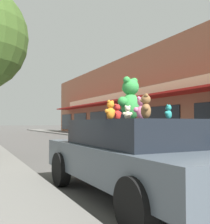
% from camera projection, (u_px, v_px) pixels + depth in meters
% --- Properties ---
extents(storefront_row, '(14.42, 41.72, 6.88)m').
position_uv_depth(storefront_row, '(202.00, 98.00, 24.24)').
color(storefront_row, '#9E6047').
rests_on(storefront_row, ground_plane).
extents(plush_art_car, '(2.13, 4.50, 1.33)m').
position_uv_depth(plush_art_car, '(138.00, 154.00, 4.84)').
color(plush_art_car, '#4C5660').
rests_on(plush_art_car, ground_plane).
extents(teddy_bear_giant, '(0.60, 0.43, 0.80)m').
position_uv_depth(teddy_bear_giant, '(130.00, 99.00, 5.22)').
color(teddy_bear_giant, green).
rests_on(teddy_bear_giant, plush_art_car).
extents(teddy_bear_brown, '(0.20, 0.26, 0.35)m').
position_uv_depth(teddy_bear_brown, '(146.00, 107.00, 3.86)').
color(teddy_bear_brown, olive).
rests_on(teddy_bear_brown, plush_art_car).
extents(teddy_bear_red, '(0.26, 0.18, 0.34)m').
position_uv_depth(teddy_bear_red, '(117.00, 112.00, 5.87)').
color(teddy_bear_red, red).
rests_on(teddy_bear_red, plush_art_car).
extents(teddy_bear_teal, '(0.16, 0.12, 0.22)m').
position_uv_depth(teddy_bear_teal, '(169.00, 112.00, 4.16)').
color(teddy_bear_teal, teal).
rests_on(teddy_bear_teal, plush_art_car).
extents(teddy_bear_cream, '(0.19, 0.13, 0.25)m').
position_uv_depth(teddy_bear_cream, '(128.00, 113.00, 4.93)').
color(teddy_bear_cream, beige).
rests_on(teddy_bear_cream, plush_art_car).
extents(teddy_bear_pink, '(0.29, 0.19, 0.38)m').
position_uv_depth(teddy_bear_pink, '(142.00, 108.00, 4.66)').
color(teddy_bear_pink, pink).
rests_on(teddy_bear_pink, plush_art_car).
extents(teddy_bear_orange, '(0.22, 0.16, 0.30)m').
position_uv_depth(teddy_bear_orange, '(111.00, 110.00, 4.33)').
color(teddy_bear_orange, orange).
rests_on(teddy_bear_orange, plush_art_car).
extents(parked_car_far_center, '(2.18, 4.11, 1.37)m').
position_uv_depth(parked_car_far_center, '(193.00, 136.00, 10.57)').
color(parked_car_far_center, silver).
rests_on(parked_car_far_center, ground_plane).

